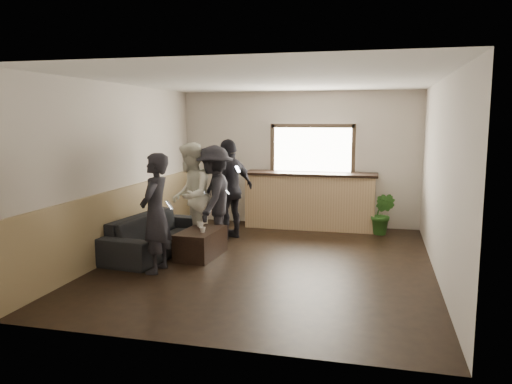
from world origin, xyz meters
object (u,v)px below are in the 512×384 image
(person_d, at_px, (230,189))
(sofa, at_px, (156,234))
(bar_counter, at_px, (310,197))
(coffee_table, at_px, (201,243))
(cup_a, at_px, (200,225))
(cup_b, at_px, (203,230))
(person_b, at_px, (191,196))
(potted_plant, at_px, (383,214))
(person_c, at_px, (214,197))
(person_a, at_px, (155,213))

(person_d, bearing_deg, sofa, -3.02)
(bar_counter, bearing_deg, coffee_table, -118.67)
(bar_counter, xyz_separation_m, cup_a, (-1.51, -2.42, -0.15))
(cup_b, height_order, person_b, person_b)
(potted_plant, relative_size, person_c, 0.46)
(cup_a, distance_m, person_a, 1.21)
(potted_plant, height_order, person_c, person_c)
(cup_b, bearing_deg, coffee_table, 119.43)
(sofa, height_order, person_c, person_c)
(person_a, height_order, person_c, person_c)
(person_a, xyz_separation_m, person_b, (-0.00, 1.40, 0.04))
(sofa, bearing_deg, bar_counter, -34.57)
(person_c, relative_size, person_d, 0.96)
(person_b, relative_size, person_d, 0.98)
(sofa, bearing_deg, person_c, -49.80)
(sofa, height_order, person_d, person_d)
(cup_a, height_order, cup_b, cup_a)
(person_c, bearing_deg, cup_a, -21.95)
(person_d, bearing_deg, person_b, 4.27)
(person_b, xyz_separation_m, person_d, (0.44, 0.86, 0.02))
(cup_a, height_order, potted_plant, potted_plant)
(cup_b, bearing_deg, person_b, 124.69)
(cup_b, bearing_deg, person_a, -120.55)
(coffee_table, relative_size, person_a, 0.57)
(potted_plant, xyz_separation_m, person_c, (-2.84, -1.70, 0.48))
(cup_b, bearing_deg, person_c, 94.07)
(bar_counter, bearing_deg, cup_b, -115.63)
(bar_counter, relative_size, person_c, 1.51)
(bar_counter, xyz_separation_m, person_a, (-1.78, -3.53, 0.23))
(sofa, bearing_deg, cup_a, -71.72)
(cup_b, bearing_deg, sofa, 167.11)
(person_b, bearing_deg, cup_b, 22.56)
(bar_counter, relative_size, person_b, 1.47)
(person_a, distance_m, person_c, 1.57)
(bar_counter, height_order, person_b, bar_counter)
(potted_plant, bearing_deg, person_d, -160.95)
(cup_a, relative_size, person_d, 0.06)
(cup_b, bearing_deg, bar_counter, 64.37)
(cup_a, xyz_separation_m, person_a, (-0.27, -1.11, 0.39))
(coffee_table, bearing_deg, sofa, 177.33)
(potted_plant, height_order, person_d, person_d)
(cup_b, relative_size, person_c, 0.05)
(person_d, bearing_deg, bar_counter, 165.10)
(bar_counter, height_order, person_c, bar_counter)
(cup_b, bearing_deg, person_d, 90.01)
(potted_plant, bearing_deg, cup_a, -144.50)
(potted_plant, bearing_deg, person_a, -135.08)
(cup_a, xyz_separation_m, person_c, (0.12, 0.41, 0.40))
(cup_a, relative_size, potted_plant, 0.15)
(coffee_table, relative_size, cup_a, 8.22)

